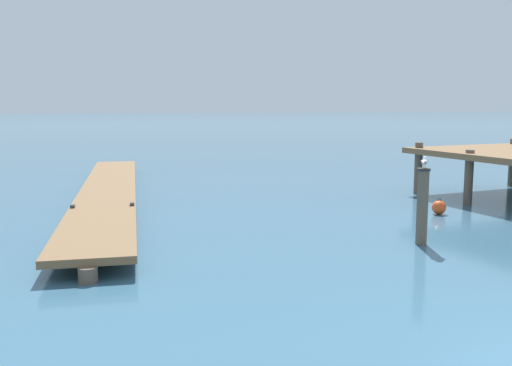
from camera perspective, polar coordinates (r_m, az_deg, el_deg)
The scene contains 4 objects.
floating_dock at distance 19.72m, azimuth -14.79°, elevation -0.73°, with size 3.49×18.35×0.53m.
mooring_piling at distance 13.62m, azimuth 16.58°, elevation -2.18°, with size 0.30×0.30×1.81m.
perched_seagull at distance 13.48m, azimuth 16.75°, elevation 2.07°, with size 0.29×0.31×0.27m.
mooring_buoy at distance 17.63m, azimuth 18.13°, elevation -2.37°, with size 0.42×0.42×0.49m.
Camera 1 is at (-6.10, -4.31, 3.28)m, focal length 39.29 mm.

